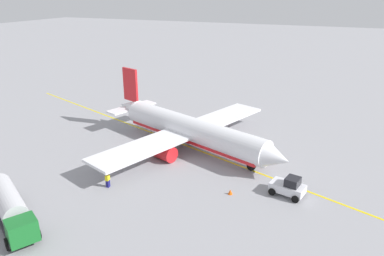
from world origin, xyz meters
name	(u,v)px	position (x,y,z in m)	size (l,w,h in m)	color
ground_plane	(192,148)	(0.00, 0.00, 0.00)	(400.00, 400.00, 0.00)	#939399
airplane	(189,130)	(-0.49, 0.17, 2.56)	(30.46, 30.32, 9.48)	white
fuel_tanker	(10,206)	(-8.72, -22.96, 1.73)	(10.85, 7.53, 3.15)	#2D2D33
pushback_tug	(289,187)	(14.60, -7.36, 1.01)	(3.93, 2.94, 2.20)	silver
refueling_worker	(108,180)	(-4.34, -13.75, 0.82)	(0.42, 0.56, 1.71)	navy
safety_cone_nose	(230,192)	(8.81, -9.73, 0.28)	(0.51, 0.51, 0.57)	#F2590F
taxi_line_marking	(192,148)	(0.00, 0.00, 0.01)	(85.58, 0.30, 0.01)	yellow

